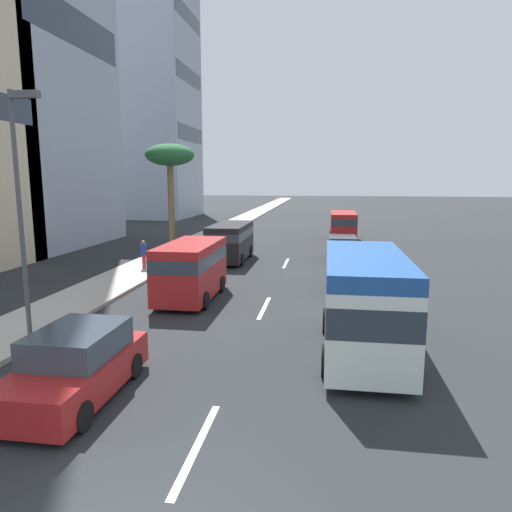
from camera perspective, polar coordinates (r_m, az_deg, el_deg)
The scene contains 16 objects.
ground_plane at distance 36.84m, azimuth 4.87°, elevation 1.55°, with size 198.00×198.00×0.00m, color #26282B.
sidewalk_right at distance 38.13m, azimuth -6.92°, elevation 1.90°, with size 162.00×2.90×0.15m, color #B2ADA3.
lane_stripe_near at distance 9.73m, azimuth -7.25°, elevation -22.15°, with size 3.20×0.16×0.01m, color silver.
lane_stripe_mid at distance 18.60m, azimuth 1.02°, elevation -6.37°, with size 3.20×0.16×0.01m, color silver.
lane_stripe_far at distance 28.19m, azimuth 3.68°, elevation -0.89°, with size 3.20×0.16×0.01m, color silver.
van_lead at distance 19.81m, azimuth -7.96°, elevation -1.38°, with size 4.85×2.13×2.42m.
van_second at distance 38.30m, azimuth 10.62°, elevation 3.77°, with size 5.31×2.11×2.36m.
car_third at distance 21.47m, azimuth 11.82°, elevation -2.33°, with size 4.60×1.84×1.61m.
minibus_fourth at distance 13.87m, azimuth 13.15°, elevation -5.29°, with size 6.07×2.37×2.94m.
car_fifth at distance 11.91m, azimuth -21.21°, elevation -12.48°, with size 4.23×1.95×1.63m.
van_sixth at distance 28.84m, azimuth -3.14°, elevation 2.00°, with size 5.33×2.17×2.30m.
car_seventh at distance 29.49m, azimuth 10.55°, elevation 0.86°, with size 4.39×1.85×1.54m.
pedestrian_near_lamp at distance 26.40m, azimuth -13.61°, elevation 0.35°, with size 0.38×0.38×1.57m.
palm_tree at distance 30.54m, azimuth -10.51°, elevation 11.67°, with size 3.09×3.09×7.09m.
street_lamp at distance 15.62m, azimuth -26.83°, elevation 7.06°, with size 0.24×0.97×7.48m.
office_tower_far at distance 65.71m, azimuth -13.53°, elevation 22.18°, with size 11.67×11.78×39.50m.
Camera 1 is at (-4.91, -2.36, 5.11)m, focal length 32.64 mm.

